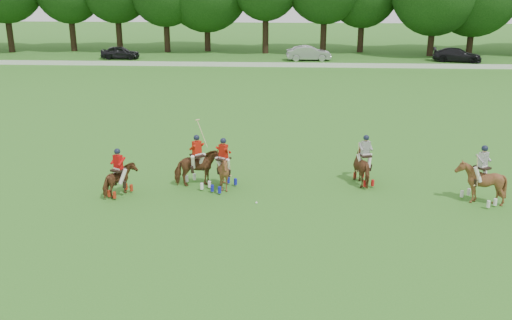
# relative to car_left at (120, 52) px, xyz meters

# --- Properties ---
(ground) EXTENTS (180.00, 180.00, 0.00)m
(ground) POSITION_rel_car_left_xyz_m (15.56, -42.50, -0.70)
(ground) COLOR #2E6E1F
(ground) RESTS_ON ground
(boundary_rail) EXTENTS (120.00, 0.10, 0.44)m
(boundary_rail) POSITION_rel_car_left_xyz_m (15.56, -4.50, -0.48)
(boundary_rail) COLOR white
(boundary_rail) RESTS_ON ground
(car_left) EXTENTS (4.12, 1.71, 1.40)m
(car_left) POSITION_rel_car_left_xyz_m (0.00, 0.00, 0.00)
(car_left) COLOR black
(car_left) RESTS_ON ground
(car_mid) EXTENTS (4.81, 2.04, 1.55)m
(car_mid) POSITION_rel_car_left_xyz_m (20.36, 0.00, 0.07)
(car_mid) COLOR #A6A6AB
(car_mid) RESTS_ON ground
(car_right) EXTENTS (5.27, 3.08, 1.43)m
(car_right) POSITION_rel_car_left_xyz_m (35.90, 0.00, 0.02)
(car_right) COLOR black
(car_right) RESTS_ON ground
(polo_red_a) EXTENTS (1.41, 1.74, 2.08)m
(polo_red_a) POSITION_rel_car_left_xyz_m (11.21, -39.18, 0.03)
(polo_red_a) COLOR #502815
(polo_red_a) RESTS_ON ground
(polo_red_b) EXTENTS (2.15, 2.13, 2.89)m
(polo_red_b) POSITION_rel_car_left_xyz_m (14.32, -37.89, 0.15)
(polo_red_b) COLOR #502815
(polo_red_b) RESTS_ON ground
(polo_red_c) EXTENTS (1.87, 1.93, 2.33)m
(polo_red_c) POSITION_rel_car_left_xyz_m (15.52, -38.25, 0.14)
(polo_red_c) COLOR #502815
(polo_red_c) RESTS_ON ground
(polo_stripe_a) EXTENTS (1.30, 1.98, 2.25)m
(polo_stripe_a) POSITION_rel_car_left_xyz_m (21.67, -37.15, 0.11)
(polo_stripe_a) COLOR #502815
(polo_stripe_a) RESTS_ON ground
(polo_stripe_b) EXTENTS (2.09, 2.14, 2.46)m
(polo_stripe_b) POSITION_rel_car_left_xyz_m (26.09, -39.15, 0.21)
(polo_stripe_b) COLOR #502815
(polo_stripe_b) RESTS_ON ground
(polo_ball) EXTENTS (0.09, 0.09, 0.09)m
(polo_ball) POSITION_rel_car_left_xyz_m (17.02, -39.77, -0.65)
(polo_ball) COLOR white
(polo_ball) RESTS_ON ground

